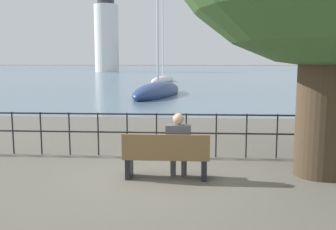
% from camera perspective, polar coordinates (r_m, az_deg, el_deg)
% --- Properties ---
extents(ground_plane, '(1000.00, 1000.00, 0.00)m').
position_cam_1_polar(ground_plane, '(7.41, -0.26, -9.56)').
color(ground_plane, '#605B51').
extents(harbor_water, '(600.00, 300.00, 0.01)m').
position_cam_1_polar(harbor_water, '(165.10, 3.63, 7.12)').
color(harbor_water, slate).
rests_on(harbor_water, ground_plane).
extents(park_bench, '(1.66, 0.45, 0.90)m').
position_cam_1_polar(park_bench, '(7.23, -0.29, -6.48)').
color(park_bench, brown).
rests_on(park_bench, ground_plane).
extents(seated_person_left, '(0.48, 0.35, 1.28)m').
position_cam_1_polar(seated_person_left, '(7.23, 1.59, -4.25)').
color(seated_person_left, '#4C4C51').
rests_on(seated_person_left, ground_plane).
extents(promenade_railing, '(12.08, 0.04, 1.05)m').
position_cam_1_polar(promenade_railing, '(8.89, 0.51, -2.01)').
color(promenade_railing, black).
rests_on(promenade_railing, ground_plane).
extents(sailboat_0, '(3.01, 8.68, 9.79)m').
position_cam_1_polar(sailboat_0, '(44.34, -0.78, 5.38)').
color(sailboat_0, silver).
rests_on(sailboat_0, ground_plane).
extents(sailboat_1, '(3.66, 9.01, 10.31)m').
position_cam_1_polar(sailboat_1, '(25.66, -1.55, 3.62)').
color(sailboat_1, navy).
rests_on(sailboat_1, ground_plane).
extents(sailboat_3, '(4.20, 7.40, 7.42)m').
position_cam_1_polar(sailboat_3, '(26.36, 24.22, 2.94)').
color(sailboat_3, navy).
rests_on(sailboat_3, ground_plane).
extents(harbor_lighthouse, '(6.05, 6.05, 20.53)m').
position_cam_1_polar(harbor_lighthouse, '(98.71, -9.36, 12.06)').
color(harbor_lighthouse, white).
rests_on(harbor_lighthouse, ground_plane).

